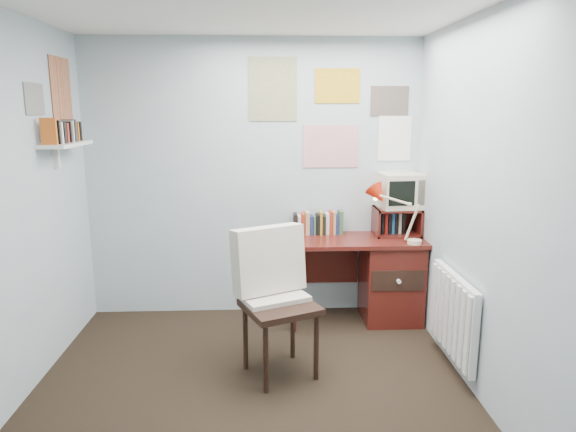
% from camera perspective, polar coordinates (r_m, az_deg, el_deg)
% --- Properties ---
extents(ground, '(3.50, 3.50, 0.00)m').
position_cam_1_polar(ground, '(3.45, -4.16, -21.34)').
color(ground, black).
rests_on(ground, ground).
extents(back_wall, '(3.00, 0.02, 2.50)m').
position_cam_1_polar(back_wall, '(4.68, -3.86, 4.03)').
color(back_wall, '#AAB9C3').
rests_on(back_wall, ground).
extents(right_wall, '(0.02, 3.50, 2.50)m').
position_cam_1_polar(right_wall, '(3.27, 22.78, -0.31)').
color(right_wall, '#AAB9C3').
rests_on(right_wall, ground).
extents(desk, '(1.20, 0.55, 0.76)m').
position_cam_1_polar(desk, '(4.73, 10.65, -6.58)').
color(desk, '#561913').
rests_on(desk, ground).
extents(desk_chair, '(0.68, 0.67, 1.03)m').
position_cam_1_polar(desk_chair, '(3.67, -0.89, -10.08)').
color(desk_chair, black).
rests_on(desk_chair, ground).
extents(desk_lamp, '(0.36, 0.32, 0.44)m').
position_cam_1_polar(desk_lamp, '(4.44, 14.00, -0.23)').
color(desk_lamp, red).
rests_on(desk_lamp, desk).
extents(tv_riser, '(0.40, 0.30, 0.25)m').
position_cam_1_polar(tv_riser, '(4.74, 11.97, -0.59)').
color(tv_riser, '#561913').
rests_on(tv_riser, desk).
extents(crt_tv, '(0.39, 0.37, 0.34)m').
position_cam_1_polar(crt_tv, '(4.71, 12.31, 2.96)').
color(crt_tv, beige).
rests_on(crt_tv, tv_riser).
extents(book_row, '(0.60, 0.14, 0.22)m').
position_cam_1_polar(book_row, '(4.69, 4.28, -0.67)').
color(book_row, '#561913').
rests_on(book_row, desk).
extents(radiator, '(0.09, 0.80, 0.60)m').
position_cam_1_polar(radiator, '(3.97, 17.88, -10.39)').
color(radiator, white).
rests_on(radiator, right_wall).
extents(wall_shelf, '(0.20, 0.62, 0.24)m').
position_cam_1_polar(wall_shelf, '(4.26, -23.44, 7.32)').
color(wall_shelf, white).
rests_on(wall_shelf, left_wall).
extents(posters_back, '(1.20, 0.01, 0.90)m').
position_cam_1_polar(posters_back, '(4.67, 4.84, 11.39)').
color(posters_back, white).
rests_on(posters_back, back_wall).
extents(posters_left, '(0.01, 0.70, 0.60)m').
position_cam_1_polar(posters_left, '(4.29, -25.06, 12.30)').
color(posters_left, white).
rests_on(posters_left, left_wall).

